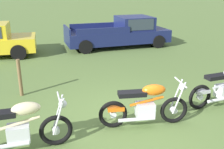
# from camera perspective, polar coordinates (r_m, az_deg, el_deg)

# --- Properties ---
(ground_plane) EXTENTS (120.00, 120.00, 0.00)m
(ground_plane) POSITION_cam_1_polar(r_m,az_deg,el_deg) (6.20, 4.44, -9.88)
(ground_plane) COLOR #567038
(motorcycle_cream) EXTENTS (2.03, 0.67, 1.02)m
(motorcycle_cream) POSITION_cam_1_polar(r_m,az_deg,el_deg) (5.21, -19.74, -10.89)
(motorcycle_cream) COLOR black
(motorcycle_cream) RESTS_ON ground
(motorcycle_orange) EXTENTS (1.95, 0.89, 1.02)m
(motorcycle_orange) POSITION_cam_1_polar(r_m,az_deg,el_deg) (5.81, 7.28, -6.68)
(motorcycle_orange) COLOR black
(motorcycle_orange) RESTS_ON ground
(pickup_truck_navy) EXTENTS (5.29, 2.45, 1.49)m
(pickup_truck_navy) POSITION_cam_1_polar(r_m,az_deg,el_deg) (13.31, 2.30, 9.27)
(pickup_truck_navy) COLOR #161E4C
(pickup_truck_navy) RESTS_ON ground
(fence_post_wooden) EXTENTS (0.10, 0.10, 1.06)m
(fence_post_wooden) POSITION_cam_1_polar(r_m,az_deg,el_deg) (7.73, -19.42, -0.67)
(fence_post_wooden) COLOR brown
(fence_post_wooden) RESTS_ON ground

